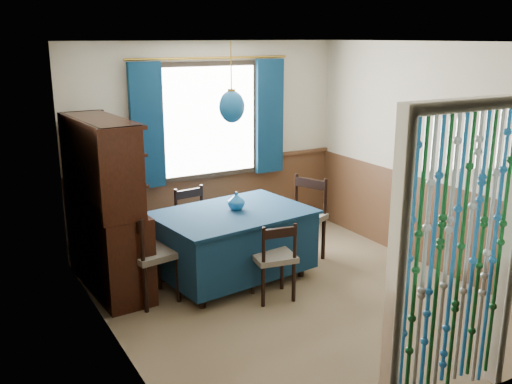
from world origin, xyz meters
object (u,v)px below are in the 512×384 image
chair_left (149,255)px  chair_right (302,217)px  bowl_shelf (117,177)px  chair_near (274,258)px  sideboard (107,232)px  vase_table (236,202)px  dining_table (233,240)px  chair_far (195,223)px  pendant_lamp (232,107)px  vase_sideboard (103,190)px

chair_left → chair_right: chair_right is taller
bowl_shelf → chair_near: bearing=-31.7°
sideboard → vase_table: size_ratio=10.12×
chair_left → dining_table: bearing=85.5°
chair_far → bowl_shelf: bowl_shelf is taller
pendant_lamp → bowl_shelf: size_ratio=3.89×
chair_far → sideboard: bearing=8.0°
chair_far → chair_right: size_ratio=0.87×
chair_right → vase_sideboard: 2.26m
dining_table → pendant_lamp: (0.00, -0.00, 1.43)m
dining_table → vase_table: bearing=29.5°
dining_table → chair_right: 0.97m
pendant_lamp → sideboard: bearing=160.0°
chair_left → bowl_shelf: (-0.20, 0.24, 0.75)m
dining_table → chair_far: size_ratio=2.01×
dining_table → sideboard: (-1.22, 0.44, 0.17)m
dining_table → chair_right: (0.96, 0.11, 0.07)m
chair_left → bowl_shelf: bearing=-149.4°
bowl_shelf → sideboard: bearing=102.1°
vase_sideboard → chair_right: bearing=-15.8°
bowl_shelf → vase_sideboard: bearing=90.0°
dining_table → chair_near: bearing=-85.6°
chair_left → sideboard: (-0.26, 0.52, 0.12)m
chair_near → vase_sideboard: (-1.29, 1.35, 0.55)m
chair_left → sideboard: bearing=-162.6°
bowl_shelf → dining_table: bearing=-8.0°
chair_near → vase_sideboard: vase_sideboard is taller
chair_right → vase_sideboard: (-2.13, 0.60, 0.47)m
chair_right → pendant_lamp: bearing=74.0°
chair_right → chair_far: bearing=38.5°
pendant_lamp → vase_sideboard: 1.63m
chair_near → vase_table: (-0.06, 0.68, 0.41)m
dining_table → chair_right: size_ratio=1.75×
dining_table → chair_far: 0.72m
sideboard → vase_sideboard: bearing=73.8°
chair_right → vase_table: size_ratio=5.55×
chair_left → chair_near: bearing=54.0°
dining_table → chair_near: 0.65m
dining_table → chair_right: chair_right is taller
chair_left → vase_sideboard: 0.95m
vase_sideboard → chair_far: bearing=-0.1°
vase_table → bowl_shelf: bowl_shelf is taller
pendant_lamp → vase_sideboard: size_ratio=4.28×
pendant_lamp → chair_far: bearing=99.9°
chair_far → pendant_lamp: (0.12, -0.71, 1.41)m
dining_table → vase_sideboard: size_ratio=9.19×
chair_near → bowl_shelf: size_ratio=3.99×
chair_near → chair_left: chair_left is taller
dining_table → bowl_shelf: 1.42m
chair_far → vase_table: vase_table is taller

